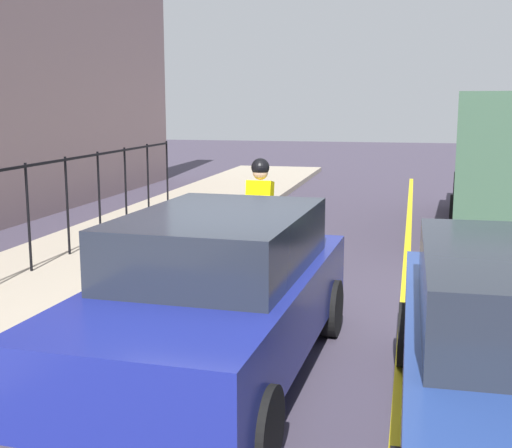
% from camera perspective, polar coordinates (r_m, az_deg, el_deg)
% --- Properties ---
extents(ground_plane, '(80.00, 80.00, 0.00)m').
position_cam_1_polar(ground_plane, '(6.78, -2.03, -12.43)').
color(ground_plane, '#3D3647').
extents(lane_line_centre, '(36.00, 0.12, 0.01)m').
position_cam_1_polar(lane_line_centre, '(6.58, 11.93, -13.35)').
color(lane_line_centre, yellow).
rests_on(lane_line_centre, ground).
extents(cyclist_lead, '(1.71, 0.37, 1.83)m').
position_cam_1_polar(cyclist_lead, '(9.77, 0.32, 0.17)').
color(cyclist_lead, black).
rests_on(cyclist_lead, ground).
extents(parked_sedan_rear, '(4.48, 2.08, 1.58)m').
position_cam_1_polar(parked_sedan_rear, '(6.48, -3.34, -5.80)').
color(parked_sedan_rear, navy).
rests_on(parked_sedan_rear, ground).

